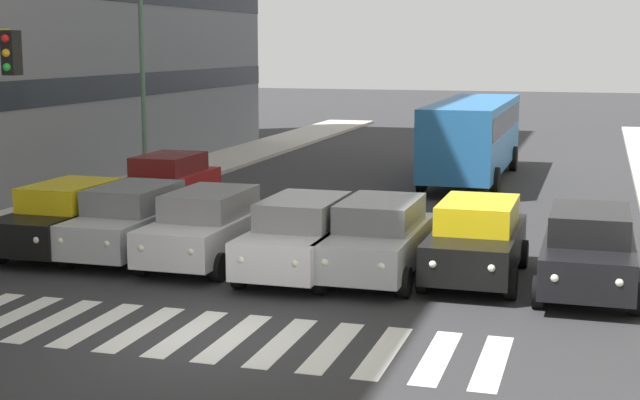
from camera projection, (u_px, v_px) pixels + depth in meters
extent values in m
plane|color=#2D2D30|center=(210.00, 335.00, 16.54)|extent=(180.00, 180.00, 0.00)
cube|color=black|center=(0.00, 83.00, 37.44)|extent=(11.90, 27.56, 0.90)
cube|color=silver|center=(492.00, 362.00, 15.14)|extent=(0.45, 2.80, 0.01)
cube|color=silver|center=(437.00, 357.00, 15.39)|extent=(0.45, 2.80, 0.01)
cube|color=silver|center=(384.00, 352.00, 15.64)|extent=(0.45, 2.80, 0.01)
cube|color=silver|center=(332.00, 347.00, 15.90)|extent=(0.45, 2.80, 0.01)
cube|color=silver|center=(282.00, 342.00, 16.15)|extent=(0.45, 2.80, 0.01)
cube|color=silver|center=(234.00, 337.00, 16.41)|extent=(0.45, 2.80, 0.01)
cube|color=silver|center=(187.00, 333.00, 16.66)|extent=(0.45, 2.80, 0.01)
cube|color=silver|center=(141.00, 329.00, 16.92)|extent=(0.45, 2.80, 0.01)
cube|color=silver|center=(97.00, 324.00, 17.17)|extent=(0.45, 2.80, 0.01)
cube|color=silver|center=(54.00, 320.00, 17.43)|extent=(0.45, 2.80, 0.01)
cube|color=silver|center=(13.00, 316.00, 17.68)|extent=(0.45, 2.80, 0.01)
cube|color=black|center=(588.00, 259.00, 19.28)|extent=(1.80, 4.40, 0.80)
cube|color=black|center=(590.00, 224.00, 19.35)|extent=(1.58, 2.46, 0.60)
cylinder|color=black|center=(635.00, 299.00, 17.72)|extent=(0.22, 0.64, 0.64)
cylinder|color=black|center=(538.00, 292.00, 18.23)|extent=(0.22, 0.64, 0.64)
cylinder|color=black|center=(631.00, 265.00, 20.46)|extent=(0.22, 0.64, 0.64)
cylinder|color=black|center=(547.00, 259.00, 20.97)|extent=(0.22, 0.64, 0.64)
sphere|color=white|center=(619.00, 282.00, 17.07)|extent=(0.18, 0.18, 0.18)
sphere|color=white|center=(555.00, 278.00, 17.40)|extent=(0.18, 0.18, 0.18)
cube|color=black|center=(476.00, 247.00, 20.38)|extent=(1.80, 4.40, 0.80)
cube|color=yellow|center=(478.00, 214.00, 20.45)|extent=(1.58, 2.46, 0.60)
cylinder|color=black|center=(511.00, 284.00, 18.82)|extent=(0.22, 0.64, 0.64)
cylinder|color=black|center=(423.00, 278.00, 19.33)|extent=(0.22, 0.64, 0.64)
cylinder|color=black|center=(523.00, 254.00, 21.56)|extent=(0.22, 0.64, 0.64)
cylinder|color=black|center=(445.00, 249.00, 22.07)|extent=(0.22, 0.64, 0.64)
sphere|color=white|center=(492.00, 268.00, 18.17)|extent=(0.18, 0.18, 0.18)
sphere|color=white|center=(433.00, 264.00, 18.50)|extent=(0.18, 0.18, 0.18)
cube|color=#B2B7BC|center=(378.00, 246.00, 20.51)|extent=(1.80, 4.40, 0.80)
cube|color=slate|center=(380.00, 213.00, 20.59)|extent=(1.58, 2.46, 0.60)
cylinder|color=black|center=(405.00, 282.00, 18.95)|extent=(0.22, 0.64, 0.64)
cylinder|color=black|center=(320.00, 276.00, 19.46)|extent=(0.22, 0.64, 0.64)
cylinder|color=black|center=(430.00, 252.00, 21.70)|extent=(0.22, 0.64, 0.64)
cylinder|color=black|center=(355.00, 248.00, 22.21)|extent=(0.22, 0.64, 0.64)
sphere|color=white|center=(382.00, 266.00, 18.31)|extent=(0.18, 0.18, 0.18)
sphere|color=white|center=(325.00, 262.00, 18.63)|extent=(0.18, 0.18, 0.18)
cube|color=silver|center=(301.00, 244.00, 20.75)|extent=(1.80, 4.40, 0.80)
cube|color=gray|center=(304.00, 211.00, 20.82)|extent=(1.58, 2.46, 0.60)
cylinder|color=black|center=(321.00, 279.00, 19.19)|extent=(0.22, 0.64, 0.64)
cylinder|color=black|center=(239.00, 273.00, 19.70)|extent=(0.22, 0.64, 0.64)
cylinder|color=black|center=(356.00, 250.00, 21.93)|extent=(0.22, 0.64, 0.64)
cylinder|color=black|center=(284.00, 245.00, 22.44)|extent=(0.22, 0.64, 0.64)
sphere|color=white|center=(296.00, 263.00, 18.54)|extent=(0.18, 0.18, 0.18)
sphere|color=white|center=(241.00, 259.00, 18.87)|extent=(0.18, 0.18, 0.18)
cube|color=silver|center=(207.00, 234.00, 21.81)|extent=(1.80, 4.40, 0.80)
cube|color=gray|center=(210.00, 203.00, 21.88)|extent=(1.58, 2.46, 0.60)
cylinder|color=black|center=(219.00, 267.00, 20.25)|extent=(0.22, 0.64, 0.64)
cylinder|color=black|center=(144.00, 262.00, 20.75)|extent=(0.22, 0.64, 0.64)
cylinder|color=black|center=(265.00, 241.00, 22.99)|extent=(0.22, 0.64, 0.64)
cylinder|color=black|center=(198.00, 236.00, 23.50)|extent=(0.22, 0.64, 0.64)
sphere|color=white|center=(191.00, 251.00, 19.60)|extent=(0.18, 0.18, 0.18)
sphere|color=white|center=(142.00, 248.00, 19.92)|extent=(0.18, 0.18, 0.18)
cube|color=#B2B7BC|center=(131.00, 227.00, 22.57)|extent=(1.80, 4.40, 0.80)
cube|color=slate|center=(134.00, 198.00, 22.65)|extent=(1.58, 2.46, 0.60)
cylinder|color=black|center=(137.00, 259.00, 21.01)|extent=(0.22, 0.64, 0.64)
cylinder|color=black|center=(67.00, 254.00, 21.52)|extent=(0.22, 0.64, 0.64)
cylinder|color=black|center=(191.00, 234.00, 23.75)|extent=(0.22, 0.64, 0.64)
cylinder|color=black|center=(127.00, 230.00, 24.26)|extent=(0.22, 0.64, 0.64)
sphere|color=white|center=(108.00, 244.00, 20.36)|extent=(0.18, 0.18, 0.18)
sphere|color=white|center=(61.00, 240.00, 20.69)|extent=(0.18, 0.18, 0.18)
cube|color=black|center=(67.00, 224.00, 22.98)|extent=(1.80, 4.40, 0.80)
cube|color=yellow|center=(70.00, 195.00, 23.05)|extent=(1.58, 2.46, 0.60)
cylinder|color=black|center=(68.00, 255.00, 21.42)|extent=(0.22, 0.64, 0.64)
cylinder|color=black|center=(1.00, 250.00, 21.93)|extent=(0.22, 0.64, 0.64)
cylinder|color=black|center=(129.00, 231.00, 24.16)|extent=(0.22, 0.64, 0.64)
cylinder|color=black|center=(68.00, 227.00, 24.67)|extent=(0.22, 0.64, 0.64)
sphere|color=white|center=(37.00, 240.00, 20.77)|extent=(0.18, 0.18, 0.18)
cube|color=maroon|center=(167.00, 187.00, 28.93)|extent=(1.80, 4.40, 0.80)
cube|color=maroon|center=(169.00, 164.00, 29.01)|extent=(1.58, 2.46, 0.60)
cylinder|color=black|center=(173.00, 209.00, 27.37)|extent=(0.22, 0.64, 0.64)
cylinder|color=black|center=(118.00, 206.00, 27.88)|extent=(0.22, 0.64, 0.64)
cylinder|color=black|center=(212.00, 194.00, 30.12)|extent=(0.22, 0.64, 0.64)
cylinder|color=black|center=(162.00, 192.00, 30.63)|extent=(0.22, 0.64, 0.64)
sphere|color=white|center=(152.00, 196.00, 26.73)|extent=(0.18, 0.18, 0.18)
sphere|color=white|center=(116.00, 194.00, 27.05)|extent=(0.18, 0.18, 0.18)
cube|color=#286BAD|center=(473.00, 134.00, 35.19)|extent=(2.50, 10.50, 2.50)
cube|color=black|center=(474.00, 120.00, 35.10)|extent=(2.52, 9.87, 0.80)
cylinder|color=black|center=(495.00, 182.00, 31.57)|extent=(0.28, 1.00, 1.00)
cylinder|color=black|center=(422.00, 179.00, 32.28)|extent=(0.28, 1.00, 1.00)
cylinder|color=black|center=(513.00, 159.00, 38.02)|extent=(0.28, 1.00, 1.00)
cylinder|color=black|center=(452.00, 156.00, 38.73)|extent=(0.28, 1.00, 1.00)
cube|color=black|center=(11.00, 53.00, 15.94)|extent=(0.24, 0.28, 0.76)
sphere|color=red|center=(5.00, 39.00, 15.76)|extent=(0.14, 0.14, 0.14)
sphere|color=orange|center=(6.00, 53.00, 15.80)|extent=(0.14, 0.14, 0.14)
sphere|color=green|center=(7.00, 67.00, 15.84)|extent=(0.14, 0.14, 0.14)
cylinder|color=#4C6B56|center=(143.00, 92.00, 31.46)|extent=(0.16, 0.16, 6.75)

